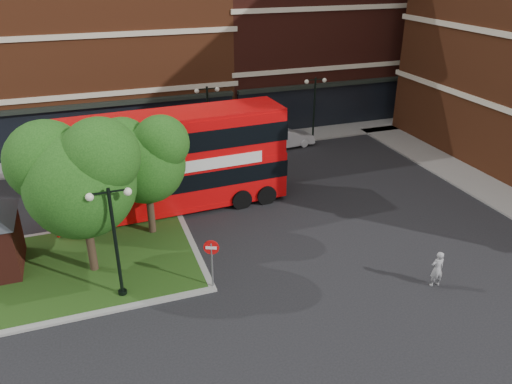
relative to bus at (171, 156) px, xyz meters
name	(u,v)px	position (x,y,z in m)	size (l,w,h in m)	color
ground	(249,274)	(1.89, -7.48, -3.15)	(120.00, 120.00, 0.00)	black
pavement_far	(176,150)	(1.89, 9.02, -3.09)	(44.00, 3.00, 0.12)	slate
pavement_side	(506,199)	(18.39, -5.48, -3.09)	(3.00, 28.00, 0.12)	slate
terrace_far_left	(44,42)	(-6.11, 16.52, 3.85)	(26.00, 12.00, 14.00)	brown
terrace_far_right	(312,17)	(15.89, 16.52, 4.85)	(18.00, 12.00, 16.00)	#471911
traffic_island	(60,270)	(-6.11, -4.48, -3.08)	(12.60, 7.60, 0.15)	gray
tree_island_west	(76,174)	(-4.71, -4.91, 1.65)	(5.40, 4.71, 7.21)	#2D2116
tree_island_east	(143,156)	(-1.69, -2.42, 1.10)	(4.46, 3.90, 6.29)	#2D2116
lamp_island	(115,238)	(-3.61, -7.28, -0.32)	(1.72, 0.36, 5.00)	black
lamp_far_left	(208,118)	(3.89, 7.02, -0.32)	(1.72, 0.36, 5.00)	black
lamp_far_right	(314,107)	(11.89, 7.02, -0.32)	(1.72, 0.36, 5.00)	black
bus	(171,156)	(0.00, 0.00, 0.00)	(12.68, 3.45, 4.80)	red
woman	(437,269)	(9.17, -10.98, -2.30)	(0.61, 0.40, 1.68)	gray
car_silver	(83,157)	(-4.57, 7.78, -2.36)	(1.86, 4.62, 1.58)	#A9ABB0
car_white	(286,138)	(9.70, 7.02, -2.45)	(1.48, 4.25, 1.40)	white
no_entry_sign	(212,255)	(0.09, -7.98, -1.46)	(0.62, 0.31, 2.37)	slate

